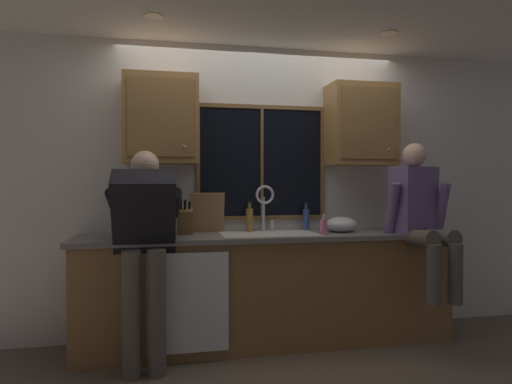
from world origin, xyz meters
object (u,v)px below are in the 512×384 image
(mixing_bowl, at_px, (341,225))
(bottle_green_glass, at_px, (250,219))
(person_sitting_on_counter, at_px, (420,212))
(knife_block, at_px, (185,221))
(person_standing, at_px, (144,235))
(soap_dispenser, at_px, (323,227))
(cutting_board, at_px, (207,213))
(bottle_tall_clear, at_px, (306,219))

(mixing_bowl, xyz_separation_m, bottle_green_glass, (-0.78, 0.16, 0.05))
(person_sitting_on_counter, xyz_separation_m, knife_block, (-1.92, 0.36, -0.08))
(person_standing, xyz_separation_m, soap_dispenser, (1.42, 0.19, 0.01))
(person_sitting_on_counter, relative_size, soap_dispenser, 7.45)
(person_sitting_on_counter, bearing_deg, cutting_board, 164.26)
(cutting_board, height_order, mixing_bowl, cutting_board)
(cutting_board, bearing_deg, person_sitting_on_counter, -15.74)
(bottle_green_glass, bearing_deg, person_sitting_on_counter, -17.89)
(bottle_green_glass, bearing_deg, bottle_tall_clear, 4.34)
(knife_block, bearing_deg, bottle_tall_clear, 6.41)
(knife_block, height_order, mixing_bowl, knife_block)
(mixing_bowl, bearing_deg, person_sitting_on_counter, -25.84)
(mixing_bowl, bearing_deg, cutting_board, 169.90)
(mixing_bowl, xyz_separation_m, bottle_tall_clear, (-0.25, 0.20, 0.04))
(person_standing, xyz_separation_m, cutting_board, (0.51, 0.54, 0.12))
(cutting_board, xyz_separation_m, bottle_tall_clear, (0.88, -0.01, -0.07))
(person_sitting_on_counter, relative_size, cutting_board, 3.67)
(person_standing, xyz_separation_m, person_sitting_on_counter, (2.22, 0.06, 0.13))
(person_standing, distance_m, knife_block, 0.52)
(person_sitting_on_counter, height_order, knife_block, person_sitting_on_counter)
(knife_block, height_order, cutting_board, cutting_board)
(cutting_board, bearing_deg, bottle_green_glass, -7.25)
(person_standing, height_order, knife_block, person_standing)
(person_standing, height_order, mixing_bowl, person_standing)
(person_standing, bearing_deg, bottle_tall_clear, 21.18)
(knife_block, relative_size, mixing_bowl, 1.17)
(cutting_board, distance_m, bottle_green_glass, 0.37)
(person_sitting_on_counter, relative_size, mixing_bowl, 4.58)
(person_sitting_on_counter, bearing_deg, soap_dispenser, 170.73)
(bottle_tall_clear, bearing_deg, bottle_green_glass, -175.66)
(mixing_bowl, bearing_deg, knife_block, 176.78)
(bottle_green_glass, relative_size, bottle_tall_clear, 1.07)
(cutting_board, bearing_deg, soap_dispenser, -21.07)
(knife_block, relative_size, soap_dispenser, 1.90)
(person_sitting_on_counter, height_order, bottle_tall_clear, person_sitting_on_counter)
(person_standing, distance_m, person_sitting_on_counter, 2.23)
(cutting_board, bearing_deg, mixing_bowl, -10.10)
(bottle_tall_clear, bearing_deg, person_standing, -158.82)
(person_standing, height_order, soap_dispenser, person_standing)
(knife_block, xyz_separation_m, soap_dispenser, (1.12, -0.23, -0.04))
(cutting_board, relative_size, mixing_bowl, 1.25)
(mixing_bowl, bearing_deg, bottle_green_glass, 168.60)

